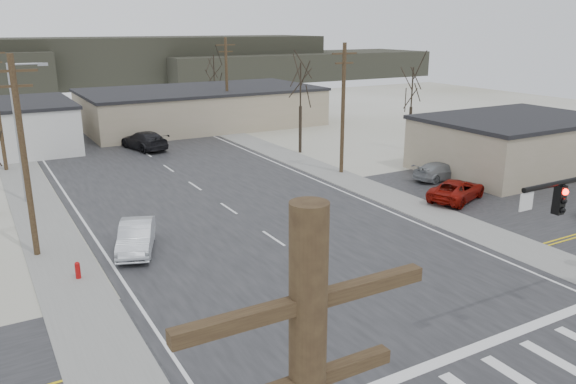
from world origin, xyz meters
The scene contains 23 objects.
ground centered at (0.00, 0.00, 0.00)m, with size 140.00×140.00×0.00m, color silver.
main_road centered at (0.00, 15.00, 0.02)m, with size 18.00×110.00×0.05m, color black.
cross_road centered at (0.00, 0.00, 0.02)m, with size 90.00×10.00×0.04m, color black.
parking_lot centered at (20.00, 6.00, 0.02)m, with size 18.00×20.00×0.03m, color black.
sidewalk_left centered at (-10.60, 20.00, 0.03)m, with size 3.00×90.00×0.06m, color gray.
sidewalk_right centered at (10.60, 20.00, 0.03)m, with size 3.00×90.00×0.06m, color gray.
fire_hydrant centered at (-10.20, 8.00, 0.45)m, with size 0.24×0.24×0.87m.
building_right_far centered at (10.00, 44.00, 2.15)m, with size 26.30×14.30×4.30m.
building_lot centered at (24.00, 12.00, 2.16)m, with size 14.30×10.30×4.30m.
upole_left_b centered at (-11.50, 12.00, 5.22)m, with size 2.20×0.30×10.00m.
upole_right_a centered at (11.50, 18.00, 5.22)m, with size 2.20×0.30×10.00m.
upole_right_b centered at (11.50, 40.00, 5.22)m, with size 2.20×0.30×10.00m.
streetlight_main centered at (-10.80, 22.00, 5.09)m, with size 2.40×0.25×9.00m.
tree_right_mid centered at (12.50, 26.00, 5.93)m, with size 3.74×3.74×8.33m.
tree_right_far centered at (15.00, 52.00, 5.58)m, with size 3.52×3.52×7.84m.
tree_lot centered at (22.00, 22.00, 5.58)m, with size 3.52×3.52×7.84m.
hill_center centered at (15.00, 96.00, 4.50)m, with size 80.00×18.00×9.00m, color #333026.
hill_right centered at (50.00, 90.00, 2.75)m, with size 60.00×18.00×5.50m, color #333026.
sedan_crossing centered at (-6.94, 9.98, 0.81)m, with size 1.62×4.65×1.53m, color #B4B9C0.
car_far_a centered at (0.42, 34.25, 0.90)m, with size 2.38×5.86×1.70m, color black.
car_far_b centered at (-1.50, 49.81, 0.77)m, with size 1.72×4.27×1.45m, color black.
car_parked_red centered at (13.91, 8.13, 0.73)m, with size 2.32×5.04×1.40m, color maroon.
car_parked_silver centered at (16.71, 12.50, 0.69)m, with size 1.84×4.54×1.32m, color gray.
Camera 1 is at (-13.55, -17.27, 11.23)m, focal length 35.00 mm.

